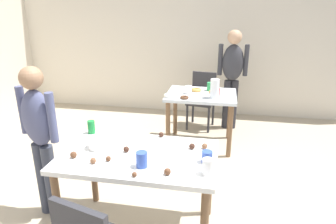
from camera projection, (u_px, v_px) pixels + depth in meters
wall_back at (195, 40)px, 5.23m from camera, size 6.40×0.10×2.60m
dining_table_near at (139, 165)px, 2.46m from camera, size 1.25×0.77×0.75m
dining_table_far at (201, 102)px, 4.09m from camera, size 0.92×0.71×0.75m
chair_far_table at (202, 96)px, 4.80m from camera, size 0.46×0.46×0.87m
person_girl_near at (39, 132)px, 2.62m from camera, size 0.45×0.30×1.42m
person_adult_far at (232, 71)px, 4.58m from camera, size 0.45×0.21×1.53m
mixing_bowl at (99, 142)px, 2.52m from camera, size 0.18×0.18×0.09m
soda_can at (91, 127)px, 2.79m from camera, size 0.07×0.07×0.12m
fork_near at (122, 167)px, 2.22m from camera, size 0.17×0.02×0.01m
cup_near_0 at (142, 159)px, 2.22m from camera, size 0.08×0.08×0.12m
cup_near_1 at (208, 167)px, 2.12m from camera, size 0.08×0.08×0.12m
cup_near_2 at (207, 157)px, 2.28m from camera, size 0.08×0.08×0.09m
cake_ball_0 at (73, 155)px, 2.36m from camera, size 0.05×0.05×0.05m
cake_ball_1 at (167, 172)px, 2.12m from camera, size 0.05×0.05×0.05m
cake_ball_2 at (105, 138)px, 2.65m from camera, size 0.05×0.05×0.05m
cake_ball_3 at (192, 146)px, 2.50m from camera, size 0.05×0.05×0.05m
cake_ball_4 at (107, 136)px, 2.70m from camera, size 0.04×0.04×0.04m
cake_ball_5 at (161, 134)px, 2.73m from camera, size 0.04×0.04×0.04m
cake_ball_6 at (126, 149)px, 2.45m from camera, size 0.05×0.05×0.05m
cake_ball_7 at (134, 174)px, 2.10m from camera, size 0.04×0.04×0.04m
cake_ball_8 at (205, 146)px, 2.50m from camera, size 0.05×0.05×0.05m
cake_ball_9 at (108, 159)px, 2.31m from camera, size 0.04×0.04×0.04m
cake_ball_10 at (93, 161)px, 2.27m from camera, size 0.05×0.05×0.05m
pitcher_far at (215, 89)px, 3.82m from camera, size 0.11×0.11×0.25m
cup_far_0 at (210, 87)px, 4.17m from camera, size 0.09×0.09×0.11m
cup_far_1 at (188, 90)px, 4.04m from camera, size 0.09×0.09×0.10m
cup_far_2 at (217, 92)px, 3.95m from camera, size 0.08×0.08×0.10m
donut_far_0 at (213, 92)px, 4.06m from camera, size 0.13×0.13×0.04m
donut_far_1 at (196, 90)px, 4.15m from camera, size 0.14×0.14×0.04m
donut_far_2 at (184, 97)px, 3.83m from camera, size 0.11×0.11×0.03m
donut_far_3 at (169, 95)px, 3.90m from camera, size 0.14×0.14×0.04m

